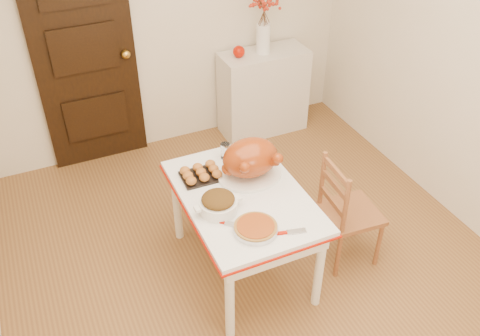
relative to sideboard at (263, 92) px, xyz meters
name	(u,v)px	position (x,y,z in m)	size (l,w,h in m)	color
floor	(260,275)	(-0.90, -1.78, -0.42)	(3.50, 4.00, 0.00)	brown
wall_back	(161,16)	(-0.90, 0.22, 0.83)	(3.50, 0.00, 2.50)	silver
door_back	(85,55)	(-1.60, 0.19, 0.61)	(0.85, 0.06, 2.06)	black
sideboard	(263,92)	(0.00, 0.00, 0.00)	(0.84, 0.37, 0.84)	silver
kitchen_table	(243,232)	(-0.98, -1.66, -0.07)	(0.79, 1.16, 0.69)	white
chair_oak	(351,211)	(-0.22, -1.85, 0.02)	(0.38, 0.38, 0.87)	brown
berry_vase	(264,23)	(-0.01, 0.00, 0.71)	(0.30, 0.30, 0.57)	white
apple	(239,52)	(-0.26, 0.00, 0.47)	(0.11, 0.11, 0.11)	#AD1000
turkey_platter	(250,160)	(-0.85, -1.50, 0.42)	(0.45, 0.36, 0.29)	#9D3305
pumpkin_pie	(256,227)	(-1.05, -2.01, 0.30)	(0.27, 0.27, 0.06)	#8D390F
stuffing_dish	(218,203)	(-1.19, -1.74, 0.33)	(0.31, 0.25, 0.12)	#3D270C
rolls_tray	(201,173)	(-1.16, -1.37, 0.31)	(0.27, 0.21, 0.07)	#AB591A
pie_server	(288,232)	(-0.88, -2.10, 0.28)	(0.23, 0.06, 0.01)	silver
carving_knife	(230,224)	(-1.17, -1.89, 0.28)	(0.26, 0.06, 0.01)	silver
drinking_glass	(225,151)	(-0.92, -1.23, 0.33)	(0.07, 0.07, 0.12)	white
shaker_pair	(258,144)	(-0.65, -1.22, 0.31)	(0.08, 0.03, 0.08)	white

